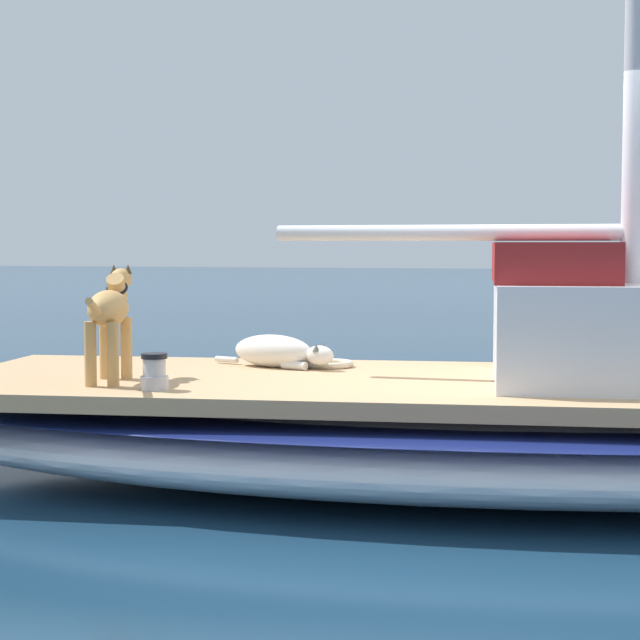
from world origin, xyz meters
TOP-DOWN VIEW (x-y plane):
  - ground_plane at (0.00, 0.00)m, footprint 120.00×120.00m
  - sailboat_main at (0.00, 0.00)m, footprint 3.35×7.48m
  - dog_white at (-0.32, -1.38)m, footprint 0.42×0.94m
  - dog_tan at (0.65, -2.13)m, footprint 0.93×0.34m
  - deck_winch at (0.93, -1.72)m, footprint 0.16×0.16m
  - coiled_rope at (-0.44, -1.05)m, footprint 0.32×0.32m

SIDE VIEW (x-z plane):
  - ground_plane at x=0.00m, z-range 0.00..0.00m
  - sailboat_main at x=0.00m, z-range 0.01..0.67m
  - coiled_rope at x=-0.44m, z-range 0.66..0.70m
  - deck_winch at x=0.93m, z-range 0.65..0.86m
  - dog_white at x=-0.32m, z-range 0.66..0.88m
  - dog_tan at x=0.65m, z-range 0.73..1.43m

